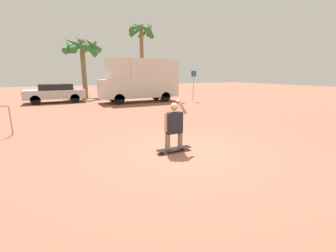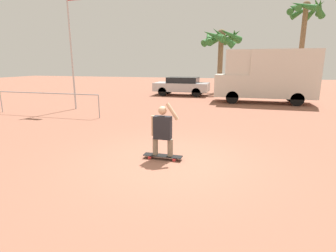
# 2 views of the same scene
# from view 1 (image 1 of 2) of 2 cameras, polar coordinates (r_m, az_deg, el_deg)

# --- Properties ---
(ground_plane) EXTENTS (80.00, 80.00, 0.00)m
(ground_plane) POSITION_cam_1_polar(r_m,az_deg,el_deg) (6.38, 4.04, -6.53)
(ground_plane) COLOR #935B47
(skateboard) EXTENTS (1.01, 0.24, 0.10)m
(skateboard) POSITION_cam_1_polar(r_m,az_deg,el_deg) (6.33, 1.51, -5.86)
(skateboard) COLOR black
(skateboard) RESTS_ON ground_plane
(person_skateboarder) EXTENTS (0.72, 0.22, 1.38)m
(person_skateboarder) POSITION_cam_1_polar(r_m,az_deg,el_deg) (6.14, 1.55, 0.55)
(person_skateboarder) COLOR gray
(person_skateboarder) RESTS_ON skateboard
(camper_van) EXTENTS (5.92, 2.05, 3.24)m
(camper_van) POSITION_cam_1_polar(r_m,az_deg,el_deg) (17.76, -6.93, 11.70)
(camper_van) COLOR black
(camper_van) RESTS_ON ground_plane
(parked_car_silver) EXTENTS (4.19, 1.94, 1.40)m
(parked_car_silver) POSITION_cam_1_polar(r_m,az_deg,el_deg) (19.24, -26.72, 7.61)
(parked_car_silver) COLOR black
(parked_car_silver) RESTS_ON ground_plane
(palm_tree_near_van) EXTENTS (3.19, 3.14, 7.65)m
(palm_tree_near_van) POSITION_cam_1_polar(r_m,az_deg,el_deg) (27.00, -6.76, 21.75)
(palm_tree_near_van) COLOR brown
(palm_tree_near_van) RESTS_ON ground_plane
(palm_tree_center_background) EXTENTS (3.52, 3.49, 5.37)m
(palm_tree_center_background) POSITION_cam_1_polar(r_m,az_deg,el_deg) (22.61, -20.91, 17.91)
(palm_tree_center_background) COLOR brown
(palm_tree_center_background) RESTS_ON ground_plane
(street_sign) EXTENTS (0.44, 0.06, 2.37)m
(street_sign) POSITION_cam_1_polar(r_m,az_deg,el_deg) (18.14, 6.49, 11.08)
(street_sign) COLOR #B7B7BC
(street_sign) RESTS_ON ground_plane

